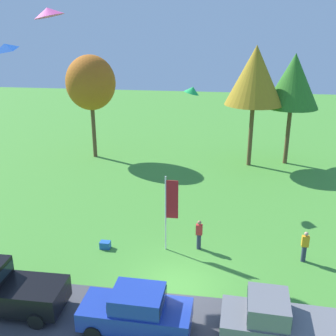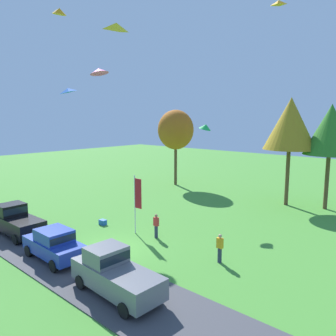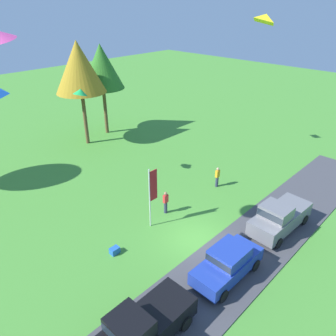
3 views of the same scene
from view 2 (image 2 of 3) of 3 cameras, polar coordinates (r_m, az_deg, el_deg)
ground_plane at (r=21.88m, az=-10.07°, el=-13.78°), size 120.00×120.00×0.00m
pavement_strip at (r=20.35m, az=-16.74°, el=-15.71°), size 36.00×4.40×0.06m
car_pickup_mid_row at (r=26.02m, az=-25.02°, el=-8.22°), size 5.02×2.10×2.14m
car_sedan_near_entrance at (r=20.80m, az=-19.22°, el=-12.27°), size 4.43×2.02×1.84m
car_pickup_far_end at (r=16.43m, az=-9.37°, el=-17.46°), size 5.08×2.22×2.14m
person_beside_suv at (r=19.70m, az=9.01°, el=-13.60°), size 0.36×0.24×1.71m
person_on_lawn at (r=23.19m, az=-2.08°, el=-10.01°), size 0.36×0.24×1.71m
tree_center_back at (r=40.50m, az=1.35°, el=6.64°), size 4.42×4.42×9.32m
tree_far_right at (r=32.82m, az=20.52°, el=7.21°), size 4.85×4.85×10.23m
tree_lone_near at (r=32.78m, az=26.46°, el=5.97°), size 4.53×4.53×9.57m
flag_banner at (r=23.53m, az=-5.41°, el=-5.09°), size 0.71×0.08×4.30m
cooler_box at (r=26.60m, az=-11.29°, el=-9.24°), size 0.56×0.40×0.40m
kite_delta_over_trees at (r=25.67m, az=-18.41°, el=24.48°), size 1.07×1.02×0.57m
kite_delta_high_right at (r=28.52m, az=6.53°, el=7.15°), size 1.25×1.18×0.70m
kite_diamond_low_drifter at (r=25.13m, az=18.70°, el=25.64°), size 1.07×1.27×0.46m
kite_diamond_near_flag at (r=17.74m, az=-8.99°, el=23.15°), size 1.32×1.30×0.65m
kite_delta_topmost at (r=29.58m, az=-11.93°, el=16.22°), size 1.97×1.93×0.75m
kite_diamond_trailing_tail at (r=29.31m, az=-17.09°, el=12.83°), size 1.34×1.41×0.58m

